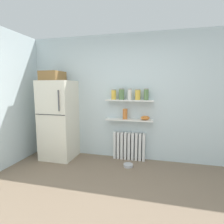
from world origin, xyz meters
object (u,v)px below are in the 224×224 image
(storage_jar_1, at_px, (122,94))
(storage_jar_0, at_px, (114,94))
(storage_jar_4, at_px, (146,94))
(shelf_bowl, at_px, (145,118))
(storage_jar_3, at_px, (138,95))
(storage_jar_2, at_px, (130,94))
(radiator, at_px, (129,146))
(vase, at_px, (125,114))
(refrigerator, at_px, (59,118))
(pet_food_bowl, at_px, (128,165))

(storage_jar_1, bearing_deg, storage_jar_0, 180.00)
(storage_jar_4, distance_m, shelf_bowl, 0.47)
(storage_jar_3, bearing_deg, storage_jar_0, 180.00)
(storage_jar_2, distance_m, storage_jar_3, 0.16)
(radiator, distance_m, storage_jar_2, 1.09)
(radiator, bearing_deg, storage_jar_4, -5.20)
(storage_jar_4, distance_m, vase, 0.58)
(storage_jar_3, height_order, vase, storage_jar_3)
(storage_jar_0, height_order, storage_jar_4, storage_jar_4)
(vase, bearing_deg, storage_jar_3, 0.00)
(shelf_bowl, bearing_deg, vase, 180.00)
(radiator, distance_m, shelf_bowl, 0.70)
(radiator, bearing_deg, vase, -161.17)
(refrigerator, distance_m, radiator, 1.62)
(storage_jar_3, relative_size, vase, 1.02)
(storage_jar_1, bearing_deg, refrigerator, -170.98)
(radiator, height_order, vase, vase)
(storage_jar_2, bearing_deg, vase, 180.00)
(storage_jar_0, relative_size, vase, 0.99)
(storage_jar_2, height_order, pet_food_bowl, storage_jar_2)
(storage_jar_0, bearing_deg, vase, 0.00)
(storage_jar_1, xyz_separation_m, pet_food_bowl, (0.21, -0.33, -1.36))
(refrigerator, xyz_separation_m, storage_jar_3, (1.66, 0.21, 0.51))
(storage_jar_0, bearing_deg, pet_food_bowl, -42.00)
(storage_jar_2, height_order, shelf_bowl, storage_jar_2)
(storage_jar_3, distance_m, shelf_bowl, 0.49)
(shelf_bowl, bearing_deg, storage_jar_3, 180.00)
(shelf_bowl, xyz_separation_m, pet_food_bowl, (-0.28, -0.33, -0.89))
(storage_jar_1, bearing_deg, storage_jar_2, -0.00)
(refrigerator, distance_m, storage_jar_0, 1.29)
(storage_jar_1, bearing_deg, vase, 0.00)
(radiator, relative_size, storage_jar_4, 2.90)
(radiator, distance_m, pet_food_bowl, 0.45)
(vase, bearing_deg, shelf_bowl, 0.00)
(storage_jar_1, distance_m, storage_jar_4, 0.49)
(storage_jar_4, xyz_separation_m, vase, (-0.42, -0.00, -0.41))
(radiator, xyz_separation_m, storage_jar_4, (0.33, -0.03, 1.10))
(storage_jar_4, height_order, shelf_bowl, storage_jar_4)
(storage_jar_2, bearing_deg, storage_jar_3, 0.00)
(storage_jar_3, height_order, shelf_bowl, storage_jar_3)
(refrigerator, bearing_deg, storage_jar_3, 7.25)
(shelf_bowl, bearing_deg, pet_food_bowl, -130.09)
(storage_jar_2, bearing_deg, storage_jar_1, 180.00)
(radiator, bearing_deg, refrigerator, -170.84)
(refrigerator, relative_size, storage_jar_1, 8.13)
(storage_jar_2, xyz_separation_m, shelf_bowl, (0.32, 0.00, -0.47))
(refrigerator, xyz_separation_m, pet_food_bowl, (1.54, -0.12, -0.85))
(storage_jar_2, bearing_deg, storage_jar_4, 0.00)
(storage_jar_4, relative_size, vase, 1.08)
(storage_jar_0, bearing_deg, radiator, 5.20)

